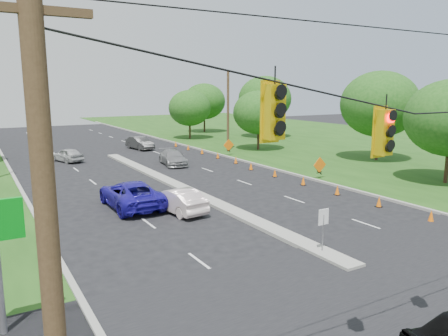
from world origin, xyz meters
TOP-DOWN VIEW (x-y plane):
  - grass_right at (30.00, 20.00)m, footprint 40.00×160.00m
  - curb_left at (-10.10, 30.00)m, footprint 0.25×110.00m
  - curb_right at (10.10, 30.00)m, footprint 0.25×110.00m
  - median at (0.00, 21.00)m, footprint 1.00×34.00m
  - median_sign at (0.00, 6.00)m, footprint 0.55×0.06m
  - utility_pole_far_right at (12.50, 35.00)m, footprint 0.28×0.28m
  - cone_1 at (8.31, 6.50)m, footprint 0.32×0.32m
  - cone_2 at (8.31, 10.00)m, footprint 0.32×0.32m
  - cone_3 at (8.31, 13.50)m, footprint 0.32×0.32m
  - cone_4 at (8.31, 17.00)m, footprint 0.32×0.32m
  - cone_5 at (8.31, 20.50)m, footprint 0.32×0.32m
  - cone_6 at (8.31, 24.00)m, footprint 0.32×0.32m
  - cone_7 at (8.91, 27.50)m, footprint 0.32×0.32m
  - cone_8 at (8.91, 31.00)m, footprint 0.32×0.32m
  - cone_9 at (8.91, 34.50)m, footprint 0.32×0.32m
  - cone_10 at (8.91, 38.00)m, footprint 0.32×0.32m
  - cone_11 at (8.91, 41.50)m, footprint 0.32×0.32m
  - work_sign_1 at (10.80, 18.00)m, footprint 1.27×0.58m
  - work_sign_2 at (10.80, 32.00)m, footprint 1.27×0.58m
  - tree_8 at (22.00, 22.00)m, footprint 7.56×7.56m
  - tree_9 at (16.00, 34.00)m, footprint 5.88×5.88m
  - tree_10 at (24.00, 44.00)m, footprint 7.56×7.56m
  - tree_11 at (20.00, 55.00)m, footprint 6.72×6.72m
  - tree_12 at (14.00, 48.00)m, footprint 5.88×5.88m
  - white_sedan at (-2.72, 15.20)m, footprint 2.09×4.51m
  - blue_pickup at (-4.75, 17.58)m, footprint 2.71×5.87m
  - silver_car_far at (3.43, 29.89)m, footprint 2.69×5.02m
  - silver_car_oncoming at (-4.78, 36.69)m, footprint 2.81×4.28m
  - dark_car_receding at (4.29, 41.49)m, footprint 2.21×4.70m

SIDE VIEW (x-z plane):
  - grass_right at x=30.00m, z-range -0.03..0.03m
  - curb_left at x=-10.10m, z-range -0.08..0.08m
  - curb_right at x=10.10m, z-range -0.08..0.08m
  - median at x=0.00m, z-range -0.09..0.09m
  - cone_1 at x=8.31m, z-range 0.00..0.70m
  - cone_2 at x=8.31m, z-range 0.00..0.70m
  - cone_3 at x=8.31m, z-range 0.00..0.70m
  - cone_4 at x=8.31m, z-range 0.00..0.70m
  - cone_5 at x=8.31m, z-range 0.00..0.70m
  - cone_6 at x=8.31m, z-range 0.00..0.70m
  - cone_7 at x=8.91m, z-range 0.00..0.70m
  - cone_8 at x=8.91m, z-range 0.00..0.70m
  - cone_9 at x=8.91m, z-range 0.00..0.70m
  - cone_10 at x=8.91m, z-range 0.00..0.70m
  - cone_11 at x=8.91m, z-range 0.00..0.70m
  - silver_car_oncoming at x=-4.78m, z-range 0.00..1.35m
  - silver_car_far at x=3.43m, z-range 0.00..1.38m
  - white_sedan at x=-2.72m, z-range 0.00..1.43m
  - dark_car_receding at x=4.29m, z-range 0.00..1.49m
  - blue_pickup at x=-4.75m, z-range 0.00..1.63m
  - work_sign_1 at x=10.80m, z-range 0.41..1.78m
  - work_sign_2 at x=10.80m, z-range 0.41..1.78m
  - median_sign at x=0.00m, z-range 0.44..2.49m
  - tree_9 at x=16.00m, z-range 0.91..7.77m
  - tree_12 at x=14.00m, z-range 0.91..7.77m
  - utility_pole_far_right at x=12.50m, z-range 0.00..9.00m
  - tree_11 at x=20.00m, z-range 1.04..8.88m
  - tree_8 at x=22.00m, z-range 1.17..9.99m
  - tree_10 at x=24.00m, z-range 1.17..9.99m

